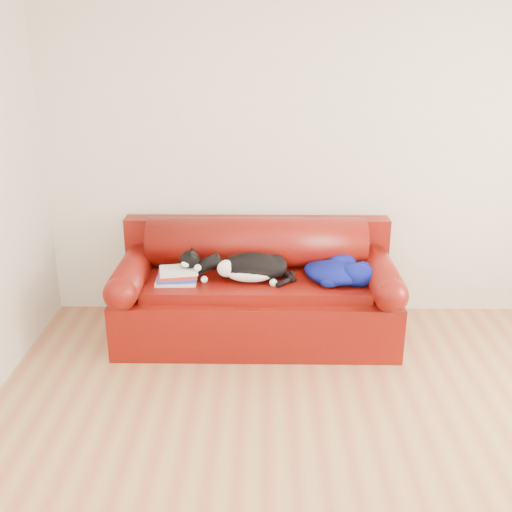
{
  "coord_description": "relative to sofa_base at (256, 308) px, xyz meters",
  "views": [
    {
      "loc": [
        -0.49,
        -2.69,
        2.22
      ],
      "look_at": [
        -0.55,
        1.35,
        0.72
      ],
      "focal_mm": 42.0,
      "sensor_mm": 36.0,
      "label": 1
    }
  ],
  "objects": [
    {
      "name": "cat",
      "position": [
        -0.03,
        -0.08,
        0.36
      ],
      "size": [
        0.72,
        0.31,
        0.26
      ],
      "rotation": [
        0.0,
        0.0,
        0.07
      ],
      "color": "black",
      "rests_on": "sofa_base"
    },
    {
      "name": "blanket",
      "position": [
        0.61,
        -0.07,
        0.33
      ],
      "size": [
        0.54,
        0.48,
        0.17
      ],
      "rotation": [
        0.0,
        0.0,
        -0.13
      ],
      "color": "#021347",
      "rests_on": "sofa_base"
    },
    {
      "name": "sofa_base",
      "position": [
        0.0,
        0.0,
        0.0
      ],
      "size": [
        2.1,
        0.9,
        0.5
      ],
      "color": "#410207",
      "rests_on": "ground"
    },
    {
      "name": "room_shell",
      "position": [
        0.67,
        -1.48,
        1.43
      ],
      "size": [
        4.52,
        4.02,
        2.61
      ],
      "color": "beige",
      "rests_on": "ground"
    },
    {
      "name": "book_stack",
      "position": [
        -0.58,
        -0.11,
        0.31
      ],
      "size": [
        0.31,
        0.26,
        0.1
      ],
      "rotation": [
        0.0,
        0.0,
        0.12
      ],
      "color": "beige",
      "rests_on": "sofa_base"
    },
    {
      "name": "sofa_back",
      "position": [
        0.0,
        0.24,
        0.3
      ],
      "size": [
        2.1,
        1.01,
        0.88
      ],
      "color": "#410207",
      "rests_on": "ground"
    },
    {
      "name": "ground",
      "position": [
        0.55,
        -1.49,
        -0.24
      ],
      "size": [
        4.5,
        4.5,
        0.0
      ],
      "primitive_type": "plane",
      "color": "brown",
      "rests_on": "ground"
    }
  ]
}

